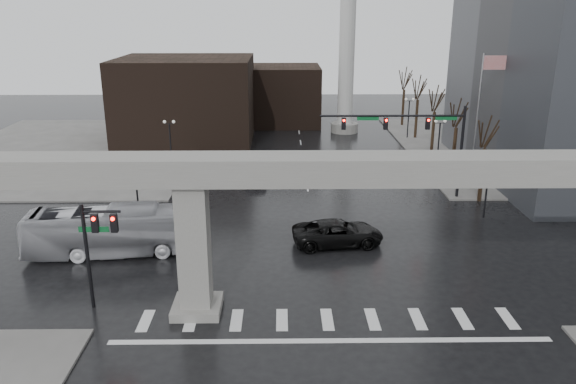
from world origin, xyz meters
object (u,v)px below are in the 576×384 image
Objects in this scene: far_car at (253,173)px; city_bus at (116,231)px; pickup_truck at (338,233)px; signal_mast_arm at (417,132)px.

city_bus is at bearing -128.83° from far_car.
pickup_truck reaches higher than far_car.
signal_mast_arm is 1.94× the size of pickup_truck.
signal_mast_arm is at bearing -44.42° from pickup_truck.
city_bus is 18.34m from far_car.
pickup_truck is 14.99m from city_bus.
signal_mast_arm is at bearing -31.56° from far_car.
far_car is (8.36, 16.30, -0.84)m from city_bus.
city_bus is at bearing 87.67° from pickup_truck.
signal_mast_arm is 15.75m from far_car.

